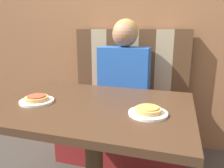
# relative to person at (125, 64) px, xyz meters

# --- Properties ---
(wall_back) EXTENTS (7.00, 0.05, 2.60)m
(wall_back) POSITION_rel_person_xyz_m (0.00, 0.34, 0.48)
(wall_back) COLOR brown
(wall_back) RESTS_ON ground_plane
(booth_seat) EXTENTS (1.04, 0.57, 0.46)m
(booth_seat) POSITION_rel_person_xyz_m (0.00, -0.00, -0.58)
(booth_seat) COLOR maroon
(booth_seat) RESTS_ON ground_plane
(booth_backrest) EXTENTS (1.04, 0.08, 0.63)m
(booth_backrest) POSITION_rel_person_xyz_m (0.00, 0.24, -0.04)
(booth_backrest) COLOR #4C331E
(booth_backrest) RESTS_ON booth_seat
(dining_table) EXTENTS (1.02, 0.74, 0.71)m
(dining_table) POSITION_rel_person_xyz_m (0.00, -0.70, -0.20)
(dining_table) COLOR #422B1C
(dining_table) RESTS_ON ground_plane
(person) EXTENTS (0.41, 0.23, 0.71)m
(person) POSITION_rel_person_xyz_m (0.00, 0.00, 0.00)
(person) COLOR #2356B2
(person) RESTS_ON booth_seat
(plate_left) EXTENTS (0.18, 0.18, 0.01)m
(plate_left) POSITION_rel_person_xyz_m (-0.30, -0.76, -0.10)
(plate_left) COLOR white
(plate_left) RESTS_ON dining_table
(plate_right) EXTENTS (0.18, 0.18, 0.01)m
(plate_right) POSITION_rel_person_xyz_m (0.30, -0.76, -0.10)
(plate_right) COLOR white
(plate_right) RESTS_ON dining_table
(pizza_left) EXTENTS (0.12, 0.12, 0.03)m
(pizza_left) POSITION_rel_person_xyz_m (-0.30, -0.76, -0.08)
(pizza_left) COLOR tan
(pizza_left) RESTS_ON plate_left
(pizza_right) EXTENTS (0.12, 0.12, 0.03)m
(pizza_right) POSITION_rel_person_xyz_m (0.30, -0.76, -0.08)
(pizza_right) COLOR tan
(pizza_right) RESTS_ON plate_right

